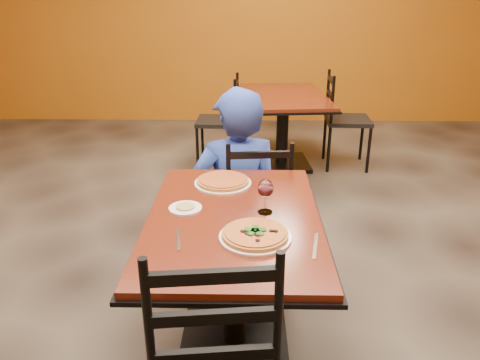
{
  "coord_description": "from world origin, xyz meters",
  "views": [
    {
      "loc": [
        0.06,
        -2.44,
        1.73
      ],
      "look_at": [
        0.03,
        -0.3,
        0.85
      ],
      "focal_mm": 34.82,
      "sensor_mm": 36.0,
      "label": 1
    }
  ],
  "objects_px": {
    "pizza_main": "(255,234)",
    "side_plate": "(185,208)",
    "diner": "(236,179)",
    "chair_main_far": "(256,202)",
    "table_main": "(234,252)",
    "plate_main": "(255,237)",
    "pizza_far": "(223,180)",
    "wine_glass": "(265,195)",
    "plate_far": "(223,183)",
    "table_second": "(283,113)",
    "chair_second_right": "(348,121)",
    "chair_second_left": "(218,122)"
  },
  "relations": [
    {
      "from": "pizza_main",
      "to": "side_plate",
      "type": "xyz_separation_m",
      "value": [
        -0.33,
        0.27,
        -0.02
      ]
    },
    {
      "from": "diner",
      "to": "pizza_main",
      "type": "height_order",
      "value": "diner"
    },
    {
      "from": "chair_main_far",
      "to": "table_main",
      "type": "bearing_deg",
      "value": 75.89
    },
    {
      "from": "diner",
      "to": "chair_main_far",
      "type": "bearing_deg",
      "value": 151.3
    },
    {
      "from": "plate_main",
      "to": "side_plate",
      "type": "bearing_deg",
      "value": 140.56
    },
    {
      "from": "plate_main",
      "to": "pizza_far",
      "type": "bearing_deg",
      "value": 105.93
    },
    {
      "from": "side_plate",
      "to": "diner",
      "type": "bearing_deg",
      "value": 73.54
    },
    {
      "from": "table_main",
      "to": "wine_glass",
      "type": "bearing_deg",
      "value": 16.18
    },
    {
      "from": "table_main",
      "to": "pizza_far",
      "type": "height_order",
      "value": "pizza_far"
    },
    {
      "from": "pizza_main",
      "to": "plate_far",
      "type": "relative_size",
      "value": 0.92
    },
    {
      "from": "table_main",
      "to": "diner",
      "type": "relative_size",
      "value": 1.03
    },
    {
      "from": "pizza_far",
      "to": "wine_glass",
      "type": "distance_m",
      "value": 0.41
    },
    {
      "from": "table_second",
      "to": "pizza_far",
      "type": "bearing_deg",
      "value": -101.93
    },
    {
      "from": "plate_main",
      "to": "pizza_far",
      "type": "relative_size",
      "value": 1.11
    },
    {
      "from": "table_second",
      "to": "diner",
      "type": "xyz_separation_m",
      "value": [
        -0.43,
        -1.86,
        0.04
      ]
    },
    {
      "from": "wine_glass",
      "to": "pizza_far",
      "type": "bearing_deg",
      "value": 122.52
    },
    {
      "from": "chair_second_right",
      "to": "wine_glass",
      "type": "distance_m",
      "value": 2.83
    },
    {
      "from": "chair_second_right",
      "to": "plate_main",
      "type": "bearing_deg",
      "value": 163.7
    },
    {
      "from": "diner",
      "to": "pizza_main",
      "type": "xyz_separation_m",
      "value": [
        0.11,
        -1.04,
        0.17
      ]
    },
    {
      "from": "table_second",
      "to": "plate_main",
      "type": "height_order",
      "value": "plate_main"
    },
    {
      "from": "diner",
      "to": "pizza_far",
      "type": "height_order",
      "value": "diner"
    },
    {
      "from": "chair_second_left",
      "to": "plate_far",
      "type": "bearing_deg",
      "value": 6.51
    },
    {
      "from": "table_second",
      "to": "side_plate",
      "type": "xyz_separation_m",
      "value": [
        -0.65,
        -2.63,
        0.2
      ]
    },
    {
      "from": "chair_second_right",
      "to": "plate_main",
      "type": "relative_size",
      "value": 3.13
    },
    {
      "from": "chair_second_left",
      "to": "chair_second_right",
      "type": "distance_m",
      "value": 1.33
    },
    {
      "from": "table_main",
      "to": "side_plate",
      "type": "xyz_separation_m",
      "value": [
        -0.23,
        0.07,
        0.2
      ]
    },
    {
      "from": "chair_second_left",
      "to": "pizza_main",
      "type": "xyz_separation_m",
      "value": [
        0.35,
        -2.9,
        0.3
      ]
    },
    {
      "from": "table_main",
      "to": "table_second",
      "type": "distance_m",
      "value": 2.73
    },
    {
      "from": "table_main",
      "to": "wine_glass",
      "type": "relative_size",
      "value": 6.83
    },
    {
      "from": "plate_far",
      "to": "wine_glass",
      "type": "distance_m",
      "value": 0.41
    },
    {
      "from": "diner",
      "to": "plate_main",
      "type": "distance_m",
      "value": 1.05
    },
    {
      "from": "chair_second_left",
      "to": "pizza_main",
      "type": "bearing_deg",
      "value": 8.92
    },
    {
      "from": "pizza_main",
      "to": "plate_far",
      "type": "bearing_deg",
      "value": 105.93
    },
    {
      "from": "side_plate",
      "to": "table_main",
      "type": "bearing_deg",
      "value": -16.39
    },
    {
      "from": "table_second",
      "to": "pizza_far",
      "type": "height_order",
      "value": "pizza_far"
    },
    {
      "from": "table_main",
      "to": "plate_far",
      "type": "bearing_deg",
      "value": 100.41
    },
    {
      "from": "table_second",
      "to": "chair_second_left",
      "type": "distance_m",
      "value": 0.67
    },
    {
      "from": "pizza_main",
      "to": "plate_far",
      "type": "distance_m",
      "value": 0.61
    },
    {
      "from": "table_second",
      "to": "pizza_main",
      "type": "bearing_deg",
      "value": -96.3
    },
    {
      "from": "chair_main_far",
      "to": "side_plate",
      "type": "bearing_deg",
      "value": 58.38
    },
    {
      "from": "pizza_far",
      "to": "table_main",
      "type": "bearing_deg",
      "value": -79.59
    },
    {
      "from": "pizza_main",
      "to": "wine_glass",
      "type": "relative_size",
      "value": 1.58
    },
    {
      "from": "plate_main",
      "to": "wine_glass",
      "type": "height_order",
      "value": "wine_glass"
    },
    {
      "from": "pizza_main",
      "to": "plate_main",
      "type": "bearing_deg",
      "value": 0.0
    },
    {
      "from": "wine_glass",
      "to": "diner",
      "type": "bearing_deg",
      "value": 101.18
    },
    {
      "from": "side_plate",
      "to": "plate_far",
      "type": "bearing_deg",
      "value": 62.52
    },
    {
      "from": "chair_main_far",
      "to": "pizza_far",
      "type": "bearing_deg",
      "value": 59.65
    },
    {
      "from": "chair_second_left",
      "to": "chair_second_right",
      "type": "relative_size",
      "value": 0.97
    },
    {
      "from": "table_main",
      "to": "diner",
      "type": "xyz_separation_m",
      "value": [
        -0.01,
        0.83,
        0.04
      ]
    },
    {
      "from": "diner",
      "to": "plate_main",
      "type": "bearing_deg",
      "value": 84.44
    }
  ]
}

